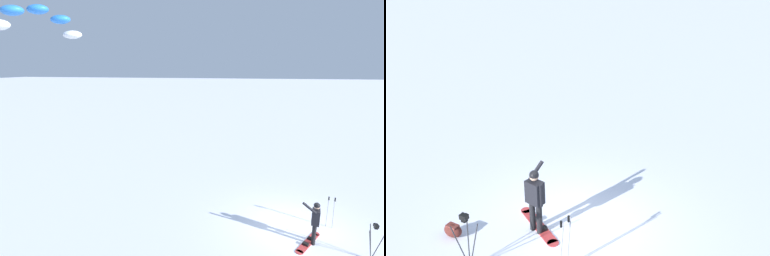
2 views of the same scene
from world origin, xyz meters
The scene contains 6 objects.
ground_plane centered at (0.00, 0.00, 0.00)m, with size 300.00×300.00×0.00m, color white.
snowboarder centered at (0.52, -0.71, 0.97)m, with size 0.70×0.46×1.63m.
snowboard centered at (0.34, -0.76, 0.02)m, with size 1.11×1.52×0.10m.
traction_kite centered at (-12.16, 1.97, 8.56)m, with size 2.19×4.88×1.40m.
camera_tripod centered at (2.22, -1.29, 0.95)m, with size 0.53×0.48×1.33m.
ski_poles centered at (1.40, 0.53, 0.84)m, with size 0.27×0.19×1.28m.
Camera 1 is at (-2.15, -10.19, 6.33)m, focal length 25.20 mm.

